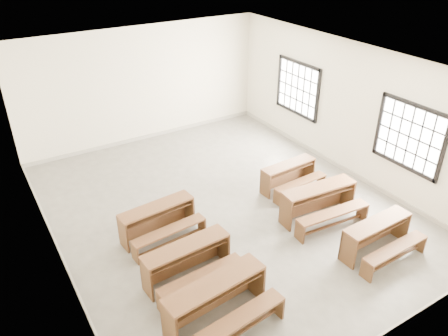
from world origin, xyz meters
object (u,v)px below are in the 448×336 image
desk_set_2 (159,219)px  desk_set_4 (320,201)px  desk_set_5 (289,174)px  desk_set_3 (378,235)px  desk_set_0 (218,300)px  desk_set_1 (188,260)px

desk_set_2 → desk_set_4: desk_set_4 is taller
desk_set_5 → desk_set_4: bearing=-103.5°
desk_set_2 → desk_set_4: 3.35m
desk_set_4 → desk_set_5: 1.29m
desk_set_3 → desk_set_4: (-0.17, 1.41, 0.04)m
desk_set_2 → desk_set_0: bearing=-97.9°
desk_set_0 → desk_set_5: 4.30m
desk_set_1 → desk_set_5: 3.72m
desk_set_2 → desk_set_4: bearing=-26.4°
desk_set_1 → desk_set_3: size_ratio=1.08×
desk_set_3 → desk_set_2: bearing=140.3°
desk_set_0 → desk_set_3: size_ratio=1.18×
desk_set_5 → desk_set_3: bearing=-94.4°
desk_set_3 → desk_set_5: desk_set_3 is taller
desk_set_2 → desk_set_3: desk_set_2 is taller
desk_set_3 → desk_set_5: 2.68m
desk_set_1 → desk_set_4: (3.19, 0.18, 0.02)m
desk_set_0 → desk_set_3: (3.42, -0.15, -0.05)m
desk_set_2 → desk_set_5: (3.35, 0.06, -0.03)m
desk_set_1 → desk_set_5: bearing=19.6°
desk_set_0 → desk_set_5: (3.47, 2.53, -0.08)m
desk_set_0 → desk_set_1: 1.08m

